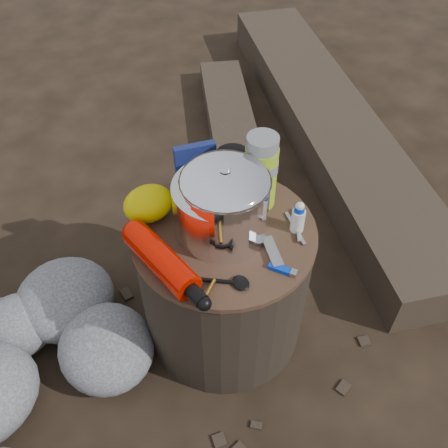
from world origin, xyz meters
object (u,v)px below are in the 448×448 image
camping_pot (225,203)px  thermos (261,172)px  fuel_bottle (162,260)px  log_main (328,124)px  travel_mug (232,173)px  stump (224,282)px

camping_pot → thermos: same height
fuel_bottle → camping_pot: bearing=-1.6°
log_main → travel_mug: size_ratio=15.68×
fuel_bottle → thermos: size_ratio=1.36×
camping_pot → thermos: size_ratio=1.00×
log_main → stump: bearing=-128.4°
log_main → thermos: bearing=-126.0°
fuel_bottle → stump: bearing=0.4°
log_main → fuel_bottle: size_ratio=6.91×
thermos → travel_mug: bearing=115.8°
stump → log_main: stump is taller
log_main → camping_pot: (-0.94, -0.60, 0.48)m
stump → log_main: size_ratio=0.24×
log_main → travel_mug: travel_mug is taller
log_main → camping_pot: 1.21m
stump → travel_mug: travel_mug is taller
travel_mug → camping_pot: bearing=-129.1°
stump → camping_pot: 0.34m
camping_pot → travel_mug: bearing=50.9°
camping_pot → travel_mug: (0.10, 0.13, -0.04)m
log_main → travel_mug: 1.05m
thermos → travel_mug: size_ratio=1.67×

